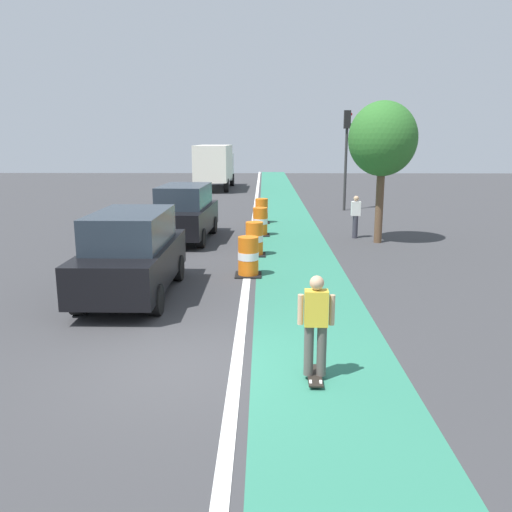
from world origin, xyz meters
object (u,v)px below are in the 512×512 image
skateboarder_on_lane (316,325)px  street_tree_sidewalk (383,140)px  parked_suv_nearest (132,254)px  parked_suv_second (185,212)px  traffic_barrel_far (262,211)px  pedestrian_crossing (356,216)px  delivery_truck_down_block (215,164)px  traffic_barrel_front (248,257)px  traffic_barrel_mid (254,239)px  traffic_barrel_back (260,222)px  traffic_light_corner (347,143)px

skateboarder_on_lane → street_tree_sidewalk: 12.09m
parked_suv_nearest → parked_suv_second: same height
parked_suv_second → traffic_barrel_far: bearing=55.3°
parked_suv_nearest → pedestrian_crossing: bearing=49.1°
parked_suv_second → delivery_truck_down_block: (-0.69, 20.18, 0.81)m
traffic_barrel_front → traffic_barrel_mid: 2.61m
parked_suv_nearest → traffic_barrel_far: bearing=74.9°
parked_suv_nearest → pedestrian_crossing: 10.10m
skateboarder_on_lane → traffic_barrel_front: bearing=100.8°
parked_suv_nearest → traffic_barrel_front: size_ratio=4.23×
parked_suv_nearest → delivery_truck_down_block: 27.39m
parked_suv_nearest → parked_suv_second: 7.20m
traffic_barrel_back → traffic_light_corner: bearing=59.5°
traffic_barrel_back → delivery_truck_down_block: bearing=100.2°
parked_suv_nearest → pedestrian_crossing: size_ratio=2.87×
traffic_barrel_front → traffic_barrel_far: 9.37m
traffic_barrel_front → delivery_truck_down_block: bearing=97.1°
parked_suv_second → parked_suv_nearest: bearing=-91.7°
skateboarder_on_lane → pedestrian_crossing: skateboarder_on_lane is taller
parked_suv_nearest → traffic_light_corner: size_ratio=0.90×
skateboarder_on_lane → parked_suv_nearest: parked_suv_nearest is taller
skateboarder_on_lane → traffic_barrel_far: size_ratio=1.55×
traffic_barrel_front → street_tree_sidewalk: 7.37m
skateboarder_on_lane → traffic_barrel_back: bearing=94.2°
traffic_barrel_back → street_tree_sidewalk: size_ratio=0.22×
parked_suv_second → traffic_light_corner: size_ratio=0.92×
traffic_barrel_far → delivery_truck_down_block: size_ratio=0.14×
traffic_barrel_back → traffic_light_corner: 9.15m
delivery_truck_down_block → traffic_barrel_back: bearing=-79.8°
traffic_light_corner → skateboarder_on_lane: bearing=-99.7°
parked_suv_nearest → parked_suv_second: (0.21, 7.20, 0.00)m
traffic_barrel_far → street_tree_sidewalk: street_tree_sidewalk is taller
traffic_barrel_far → pedestrian_crossing: bearing=-45.7°
traffic_barrel_mid → traffic_light_corner: bearing=67.6°
parked_suv_nearest → traffic_barrel_front: parked_suv_nearest is taller
traffic_barrel_back → delivery_truck_down_block: 19.58m
parked_suv_nearest → traffic_barrel_back: bearing=69.8°
delivery_truck_down_block → traffic_light_corner: traffic_light_corner is taller
traffic_barrel_mid → delivery_truck_down_block: 23.11m
skateboarder_on_lane → traffic_barrel_back: 12.70m
skateboarder_on_lane → traffic_light_corner: 20.58m
traffic_barrel_far → parked_suv_nearest: bearing=-105.1°
delivery_truck_down_block → traffic_light_corner: bearing=-56.2°
parked_suv_second → traffic_barrel_mid: bearing=-45.4°
traffic_barrel_far → traffic_barrel_back: bearing=-90.7°
delivery_truck_down_block → pedestrian_crossing: (7.08, -19.74, -0.98)m
traffic_barrel_back → traffic_light_corner: size_ratio=0.21×
skateboarder_on_lane → traffic_barrel_far: bearing=93.3°
delivery_truck_down_block → street_tree_sidewalk: bearing=-69.3°
traffic_barrel_back → street_tree_sidewalk: street_tree_sidewalk is taller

